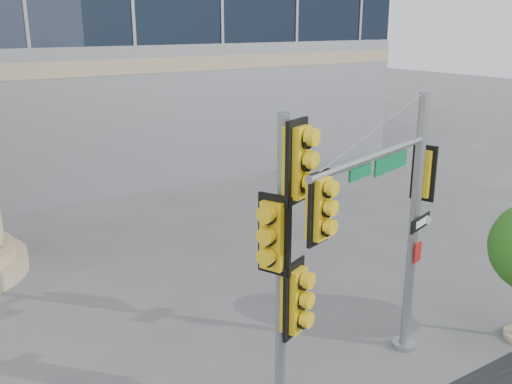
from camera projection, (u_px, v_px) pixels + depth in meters
ground at (314, 364)px, 11.98m from camera, size 120.00×120.00×0.00m
main_signal_pole at (394, 209)px, 10.89m from camera, size 4.23×1.64×5.62m
secondary_signal_pole at (286, 249)px, 9.55m from camera, size 1.04×0.75×5.54m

